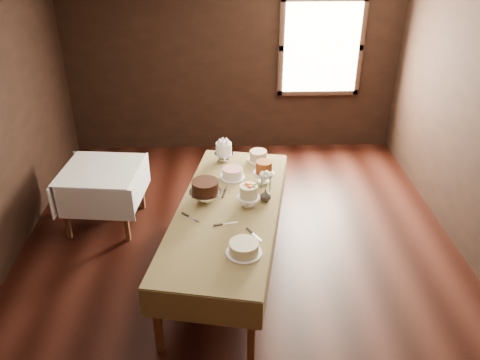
{
  "coord_description": "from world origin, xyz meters",
  "views": [
    {
      "loc": [
        -0.16,
        -4.22,
        3.46
      ],
      "look_at": [
        0.0,
        0.2,
        0.95
      ],
      "focal_mm": 36.67,
      "sensor_mm": 36.0,
      "label": 1
    }
  ],
  "objects_px": {
    "cake_caramel": "(264,173)",
    "cake_flowers": "(249,197)",
    "cake_speckled": "(258,156)",
    "cake_server_d": "(259,196)",
    "cake_server_e": "(193,219)",
    "flower_vase": "(265,195)",
    "display_table": "(228,213)",
    "cake_cream": "(244,248)",
    "cake_lattice": "(232,174)",
    "cake_server_a": "(230,223)",
    "side_table": "(101,175)",
    "cake_server_b": "(257,237)",
    "cake_chocolate": "(205,192)",
    "cake_meringue": "(224,152)",
    "cake_server_c": "(225,190)"
  },
  "relations": [
    {
      "from": "cake_caramel",
      "to": "cake_flowers",
      "type": "height_order",
      "value": "cake_caramel"
    },
    {
      "from": "cake_speckled",
      "to": "cake_server_d",
      "type": "relative_size",
      "value": 1.07
    },
    {
      "from": "cake_server_e",
      "to": "flower_vase",
      "type": "distance_m",
      "value": 0.8
    },
    {
      "from": "display_table",
      "to": "cake_cream",
      "type": "bearing_deg",
      "value": -80.0
    },
    {
      "from": "cake_lattice",
      "to": "cake_caramel",
      "type": "xyz_separation_m",
      "value": [
        0.34,
        -0.12,
        0.07
      ]
    },
    {
      "from": "cake_speckled",
      "to": "cake_cream",
      "type": "distance_m",
      "value": 1.79
    },
    {
      "from": "display_table",
      "to": "cake_server_a",
      "type": "distance_m",
      "value": 0.28
    },
    {
      "from": "cake_server_e",
      "to": "cake_server_a",
      "type": "bearing_deg",
      "value": 32.07
    },
    {
      "from": "flower_vase",
      "to": "side_table",
      "type": "bearing_deg",
      "value": 155.96
    },
    {
      "from": "cake_flowers",
      "to": "flower_vase",
      "type": "relative_size",
      "value": 2.06
    },
    {
      "from": "cake_speckled",
      "to": "cake_server_b",
      "type": "xyz_separation_m",
      "value": [
        -0.12,
        -1.54,
        -0.05
      ]
    },
    {
      "from": "cake_lattice",
      "to": "cake_chocolate",
      "type": "relative_size",
      "value": 0.79
    },
    {
      "from": "cake_chocolate",
      "to": "cake_server_a",
      "type": "height_order",
      "value": "cake_chocolate"
    },
    {
      "from": "cake_server_e",
      "to": "cake_meringue",
      "type": "bearing_deg",
      "value": 120.79
    },
    {
      "from": "side_table",
      "to": "cake_server_c",
      "type": "relative_size",
      "value": 4.07
    },
    {
      "from": "cake_flowers",
      "to": "cake_server_a",
      "type": "xyz_separation_m",
      "value": [
        -0.19,
        -0.31,
        -0.1
      ]
    },
    {
      "from": "side_table",
      "to": "cake_caramel",
      "type": "height_order",
      "value": "cake_caramel"
    },
    {
      "from": "cake_flowers",
      "to": "cake_server_a",
      "type": "distance_m",
      "value": 0.38
    },
    {
      "from": "cake_chocolate",
      "to": "cake_flowers",
      "type": "height_order",
      "value": "same"
    },
    {
      "from": "side_table",
      "to": "cake_flowers",
      "type": "distance_m",
      "value": 1.94
    },
    {
      "from": "side_table",
      "to": "cake_lattice",
      "type": "bearing_deg",
      "value": -12.36
    },
    {
      "from": "side_table",
      "to": "cake_cream",
      "type": "bearing_deg",
      "value": -46.49
    },
    {
      "from": "cake_server_c",
      "to": "cake_server_e",
      "type": "height_order",
      "value": "same"
    },
    {
      "from": "cake_server_c",
      "to": "cake_server_b",
      "type": "bearing_deg",
      "value": -150.69
    },
    {
      "from": "side_table",
      "to": "cake_cream",
      "type": "distance_m",
      "value": 2.35
    },
    {
      "from": "cake_meringue",
      "to": "cake_server_e",
      "type": "height_order",
      "value": "cake_meringue"
    },
    {
      "from": "side_table",
      "to": "cake_server_c",
      "type": "bearing_deg",
      "value": -22.47
    },
    {
      "from": "cake_lattice",
      "to": "flower_vase",
      "type": "height_order",
      "value": "flower_vase"
    },
    {
      "from": "cake_speckled",
      "to": "cake_cream",
      "type": "bearing_deg",
      "value": -98.0
    },
    {
      "from": "side_table",
      "to": "cake_server_a",
      "type": "relative_size",
      "value": 4.07
    },
    {
      "from": "cake_lattice",
      "to": "cake_flowers",
      "type": "bearing_deg",
      "value": -75.72
    },
    {
      "from": "cake_lattice",
      "to": "display_table",
      "type": "bearing_deg",
      "value": -95.67
    },
    {
      "from": "cake_chocolate",
      "to": "display_table",
      "type": "bearing_deg",
      "value": -32.88
    },
    {
      "from": "cake_cream",
      "to": "side_table",
      "type": "bearing_deg",
      "value": 133.51
    },
    {
      "from": "cake_server_a",
      "to": "cake_chocolate",
      "type": "bearing_deg",
      "value": 107.25
    },
    {
      "from": "cake_chocolate",
      "to": "cake_meringue",
      "type": "bearing_deg",
      "value": 77.8
    },
    {
      "from": "cake_server_e",
      "to": "display_table",
      "type": "bearing_deg",
      "value": 74.61
    },
    {
      "from": "cake_lattice",
      "to": "side_table",
      "type": "bearing_deg",
      "value": 167.64
    },
    {
      "from": "cake_server_c",
      "to": "cake_server_a",
      "type": "bearing_deg",
      "value": -165.03
    },
    {
      "from": "cake_server_a",
      "to": "cake_server_c",
      "type": "relative_size",
      "value": 1.0
    },
    {
      "from": "side_table",
      "to": "display_table",
      "type": "bearing_deg",
      "value": -32.99
    },
    {
      "from": "cake_meringue",
      "to": "cake_server_a",
      "type": "bearing_deg",
      "value": -87.89
    },
    {
      "from": "cake_flowers",
      "to": "cake_chocolate",
      "type": "bearing_deg",
      "value": 166.5
    },
    {
      "from": "cake_speckled",
      "to": "cake_server_d",
      "type": "xyz_separation_m",
      "value": [
        -0.05,
        -0.83,
        -0.05
      ]
    },
    {
      "from": "flower_vase",
      "to": "cake_flowers",
      "type": "bearing_deg",
      "value": -153.97
    },
    {
      "from": "cake_server_b",
      "to": "cake_chocolate",
      "type": "bearing_deg",
      "value": -174.14
    },
    {
      "from": "cake_server_d",
      "to": "cake_server_e",
      "type": "distance_m",
      "value": 0.78
    },
    {
      "from": "cake_chocolate",
      "to": "cake_cream",
      "type": "height_order",
      "value": "cake_chocolate"
    },
    {
      "from": "cake_lattice",
      "to": "cake_cream",
      "type": "relative_size",
      "value": 0.84
    },
    {
      "from": "cake_chocolate",
      "to": "cake_server_c",
      "type": "height_order",
      "value": "cake_chocolate"
    }
  ]
}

